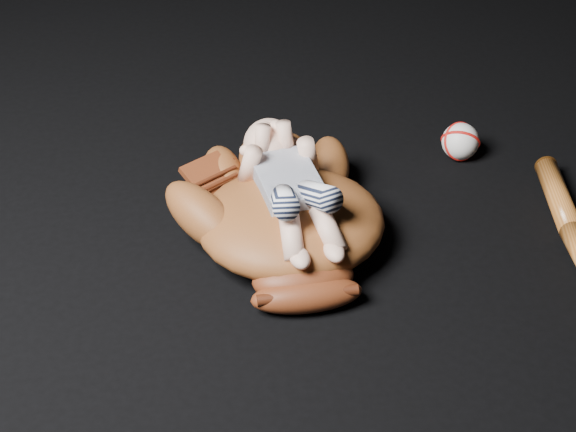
{
  "coord_description": "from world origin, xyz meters",
  "views": [
    {
      "loc": [
        -0.22,
        -1.23,
        0.95
      ],
      "look_at": [
        -0.14,
        -0.09,
        0.07
      ],
      "focal_mm": 55.0,
      "sensor_mm": 36.0,
      "label": 1
    }
  ],
  "objects_px": {
    "baseball": "(460,141)",
    "baseball_bat": "(575,240)",
    "newborn_baby": "(292,186)",
    "baseball_glove": "(291,214)"
  },
  "relations": [
    {
      "from": "baseball_glove",
      "to": "newborn_baby",
      "type": "xyz_separation_m",
      "value": [
        0.0,
        0.01,
        0.05
      ]
    },
    {
      "from": "baseball_glove",
      "to": "baseball_bat",
      "type": "distance_m",
      "value": 0.48
    },
    {
      "from": "baseball",
      "to": "baseball_bat",
      "type": "bearing_deg",
      "value": -66.04
    },
    {
      "from": "newborn_baby",
      "to": "baseball_bat",
      "type": "xyz_separation_m",
      "value": [
        0.47,
        -0.05,
        -0.1
      ]
    },
    {
      "from": "newborn_baby",
      "to": "baseball",
      "type": "bearing_deg",
      "value": 23.2
    },
    {
      "from": "newborn_baby",
      "to": "baseball",
      "type": "height_order",
      "value": "newborn_baby"
    },
    {
      "from": "baseball_glove",
      "to": "newborn_baby",
      "type": "distance_m",
      "value": 0.05
    },
    {
      "from": "newborn_baby",
      "to": "baseball_bat",
      "type": "height_order",
      "value": "newborn_baby"
    },
    {
      "from": "baseball_bat",
      "to": "baseball",
      "type": "height_order",
      "value": "baseball"
    },
    {
      "from": "baseball_bat",
      "to": "baseball",
      "type": "distance_m",
      "value": 0.32
    }
  ]
}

